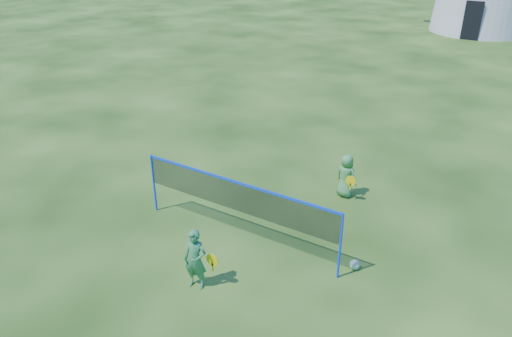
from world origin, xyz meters
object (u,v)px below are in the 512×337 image
object	(u,v)px
player_girl	(196,260)
player_boy	(346,176)
play_ball	(355,265)
badminton_net	(237,197)

from	to	relation	value
player_girl	player_boy	bearing A→B (deg)	65.17
player_boy	play_ball	bearing A→B (deg)	130.08
badminton_net	player_boy	bearing A→B (deg)	68.57
badminton_net	play_ball	distance (m)	2.92
player_boy	play_ball	size ratio (longest dim) A/B	5.39
badminton_net	player_girl	bearing A→B (deg)	-83.23
player_girl	player_boy	world-z (taller)	player_girl
player_girl	player_boy	size ratio (longest dim) A/B	1.10
badminton_net	player_girl	size ratio (longest dim) A/B	3.87
player_boy	play_ball	xyz separation A→B (m)	(1.41, -2.82, -0.48)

